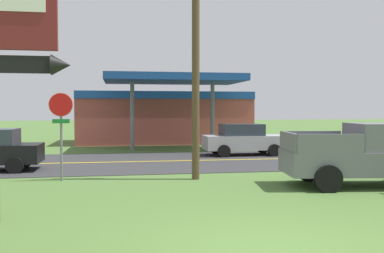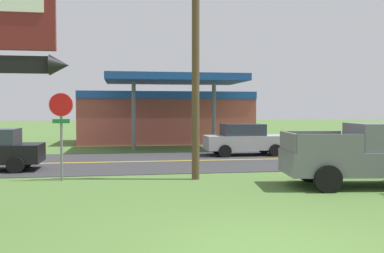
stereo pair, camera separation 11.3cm
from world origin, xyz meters
TOP-DOWN VIEW (x-y plane):
  - ground_plane at (0.00, 0.00)m, footprint 180.00×180.00m
  - road_asphalt at (0.00, 13.00)m, footprint 140.00×8.00m
  - road_centre_line at (0.00, 13.00)m, footprint 126.00×0.20m
  - stop_sign at (-4.39, 8.17)m, footprint 0.80×0.08m
  - utility_pole at (0.09, 7.78)m, footprint 2.10×0.26m
  - gas_station at (0.70, 24.55)m, footprint 12.00×11.50m
  - pickup_grey_parked_on_lawn at (5.23, 5.56)m, footprint 5.42×2.76m
  - car_silver_mid_lane at (3.90, 15.00)m, footprint 4.20×2.00m

SIDE VIEW (x-z plane):
  - ground_plane at x=0.00m, z-range 0.00..0.00m
  - road_asphalt at x=0.00m, z-range 0.00..0.02m
  - road_centre_line at x=0.00m, z-range 0.02..0.03m
  - car_silver_mid_lane at x=3.90m, z-range 0.01..1.65m
  - pickup_grey_parked_on_lawn at x=5.23m, z-range -0.02..1.94m
  - gas_station at x=0.70m, z-range -0.26..4.14m
  - stop_sign at x=-4.39m, z-range 0.55..3.50m
  - utility_pole at x=0.09m, z-range 0.33..9.75m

